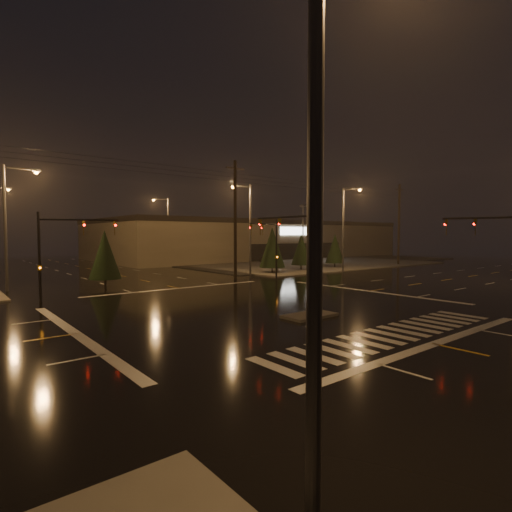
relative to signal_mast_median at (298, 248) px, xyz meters
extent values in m
plane|color=black|center=(0.00, 3.07, -3.75)|extent=(140.00, 140.00, 0.00)
cube|color=#494741|center=(30.00, 33.07, -3.69)|extent=(36.00, 36.00, 0.12)
cube|color=#494741|center=(0.00, -0.93, -3.68)|extent=(3.00, 1.60, 0.15)
cube|color=beige|center=(0.00, -5.93, -3.75)|extent=(15.00, 2.60, 0.01)
cube|color=beige|center=(0.00, -7.93, -3.75)|extent=(16.00, 0.50, 0.01)
cube|color=beige|center=(0.00, 14.07, -3.75)|extent=(16.00, 0.50, 0.01)
cube|color=black|center=(35.00, 31.07, -3.71)|extent=(50.00, 24.00, 0.08)
cube|color=#69604B|center=(35.00, 49.07, -0.25)|extent=(60.00, 28.00, 7.00)
cube|color=black|center=(35.00, 49.07, 3.05)|extent=(60.20, 28.20, 0.80)
cube|color=white|center=(35.00, 34.97, 1.45)|extent=(9.00, 0.20, 1.40)
cube|color=black|center=(35.00, 35.02, -2.15)|extent=(22.00, 0.15, 2.80)
cylinder|color=black|center=(0.00, -0.93, -0.75)|extent=(0.18, 0.18, 6.00)
cylinder|color=black|center=(0.00, 1.32, 1.75)|extent=(0.12, 4.50, 0.12)
imported|color=#594707|center=(0.00, 3.35, 1.70)|extent=(0.16, 0.20, 1.00)
cube|color=#594707|center=(0.00, -0.93, -1.45)|extent=(0.25, 0.18, 0.35)
cylinder|color=black|center=(10.50, 13.57, -0.75)|extent=(0.18, 0.18, 6.00)
cylinder|color=black|center=(8.15, 12.72, 1.75)|extent=(4.74, 1.82, 0.12)
imported|color=#594707|center=(6.04, 11.95, 1.70)|extent=(0.24, 0.22, 1.00)
cube|color=#594707|center=(10.50, 13.57, -1.45)|extent=(0.25, 0.18, 0.35)
cylinder|color=black|center=(-10.50, 13.57, -0.75)|extent=(0.18, 0.18, 6.00)
cylinder|color=black|center=(-8.15, 12.72, 1.75)|extent=(4.74, 1.82, 0.12)
imported|color=#594707|center=(-6.04, 11.95, 1.70)|extent=(0.24, 0.22, 1.00)
cube|color=#594707|center=(-10.50, 13.57, -1.45)|extent=(0.25, 0.18, 0.35)
cylinder|color=black|center=(9.82, -5.55, 1.75)|extent=(1.48, 3.80, 0.12)
imported|color=#594707|center=(9.20, -3.86, 1.70)|extent=(0.22, 0.24, 1.00)
cylinder|color=#38383A|center=(-11.50, -11.93, 1.25)|extent=(0.24, 0.24, 10.00)
cylinder|color=#38383A|center=(-11.50, 21.07, 1.25)|extent=(0.24, 0.24, 10.00)
cylinder|color=#38383A|center=(-10.30, 21.07, 6.05)|extent=(2.40, 0.14, 0.14)
cube|color=#38383A|center=(-9.20, 21.07, 6.00)|extent=(0.70, 0.30, 0.18)
sphere|color=orange|center=(-9.20, 21.07, 5.87)|extent=(0.32, 0.32, 0.32)
cube|color=#38383A|center=(-9.20, 37.07, 6.00)|extent=(0.70, 0.30, 0.18)
sphere|color=orange|center=(-9.20, 37.07, 5.87)|extent=(0.32, 0.32, 0.32)
cylinder|color=#38383A|center=(11.50, 19.07, 1.25)|extent=(0.24, 0.24, 10.00)
cylinder|color=#38383A|center=(10.30, 19.07, 6.05)|extent=(2.40, 0.14, 0.14)
cube|color=#38383A|center=(9.20, 19.07, 6.00)|extent=(0.70, 0.30, 0.18)
sphere|color=orange|center=(9.20, 19.07, 5.87)|extent=(0.32, 0.32, 0.32)
cylinder|color=#38383A|center=(11.50, 39.07, 1.25)|extent=(0.24, 0.24, 10.00)
cylinder|color=#38383A|center=(10.30, 39.07, 6.05)|extent=(2.40, 0.14, 0.14)
cube|color=#38383A|center=(9.20, 39.07, 6.00)|extent=(0.70, 0.30, 0.18)
sphere|color=orange|center=(9.20, 39.07, 5.87)|extent=(0.32, 0.32, 0.32)
cylinder|color=#38383A|center=(22.00, 14.57, 1.25)|extent=(0.24, 0.24, 10.00)
cylinder|color=#38383A|center=(22.00, 13.37, 6.05)|extent=(0.14, 2.40, 0.14)
cube|color=#38383A|center=(22.00, 12.27, 6.00)|extent=(0.30, 0.70, 0.18)
sphere|color=orange|center=(22.00, 12.27, 5.87)|extent=(0.32, 0.32, 0.32)
cylinder|color=black|center=(8.00, 17.07, 2.25)|extent=(0.32, 0.32, 12.00)
cube|color=black|center=(8.00, 17.07, 7.45)|extent=(2.20, 0.12, 0.12)
cylinder|color=black|center=(38.00, 17.07, 2.25)|extent=(0.32, 0.32, 12.00)
cube|color=black|center=(38.00, 17.07, 7.45)|extent=(2.20, 0.12, 0.12)
cylinder|color=black|center=(14.90, 19.25, -3.40)|extent=(0.18, 0.18, 0.70)
cone|color=black|center=(14.90, 19.25, -0.69)|extent=(3.02, 3.02, 4.72)
cylinder|color=black|center=(20.28, 19.82, -3.40)|extent=(0.18, 0.18, 0.70)
cone|color=black|center=(20.28, 19.82, -1.08)|extent=(2.52, 2.52, 3.94)
cylinder|color=black|center=(26.43, 19.52, -3.40)|extent=(0.18, 0.18, 0.70)
cone|color=black|center=(26.43, 19.52, -1.08)|extent=(2.52, 2.52, 3.94)
cylinder|color=black|center=(-4.52, 18.87, -3.40)|extent=(0.18, 0.18, 0.70)
cone|color=black|center=(-4.52, 18.87, -0.95)|extent=(2.69, 2.69, 4.20)
imported|color=black|center=(24.92, 31.03, -3.02)|extent=(1.95, 4.36, 1.46)
camera|label=1|loc=(-15.82, -15.93, 0.71)|focal=28.00mm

